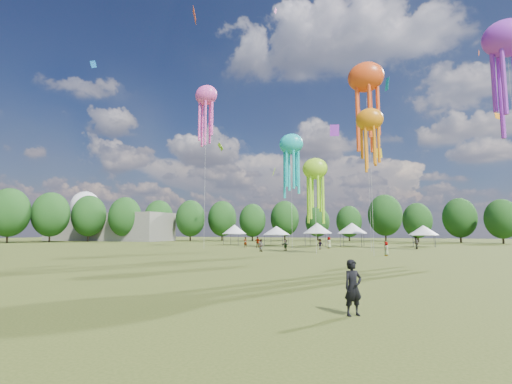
% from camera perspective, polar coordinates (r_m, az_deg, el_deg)
% --- Properties ---
extents(ground, '(300.00, 300.00, 0.00)m').
position_cam_1_polar(ground, '(17.46, -17.59, -14.80)').
color(ground, '#384416').
rests_on(ground, ground).
extents(observer_main, '(0.77, 0.76, 1.80)m').
position_cam_1_polar(observer_main, '(12.81, 14.77, -14.08)').
color(observer_main, black).
rests_on(observer_main, ground).
extents(spectator_near, '(1.03, 0.99, 1.67)m').
position_cam_1_polar(spectator_near, '(50.67, 0.80, -8.25)').
color(spectator_near, gray).
rests_on(spectator_near, ground).
extents(spectators_far, '(27.87, 18.87, 1.92)m').
position_cam_1_polar(spectators_far, '(57.82, 10.42, -7.85)').
color(spectators_far, gray).
rests_on(spectators_far, ground).
extents(festival_tents, '(40.24, 8.71, 4.35)m').
position_cam_1_polar(festival_tents, '(71.32, 9.66, -5.69)').
color(festival_tents, '#47474C').
rests_on(festival_tents, ground).
extents(show_kites, '(47.15, 15.88, 29.71)m').
position_cam_1_polar(show_kites, '(55.42, 18.57, 13.33)').
color(show_kites, '#16BABF').
rests_on(show_kites, ground).
extents(small_kites, '(68.54, 66.61, 42.92)m').
position_cam_1_polar(small_kites, '(62.82, 13.36, 21.23)').
color(small_kites, '#16BABF').
rests_on(small_kites, ground).
extents(treeline, '(201.57, 95.24, 13.43)m').
position_cam_1_polar(treeline, '(77.34, 11.30, -3.17)').
color(treeline, '#38281C').
rests_on(treeline, ground).
extents(hangar, '(40.00, 12.00, 8.00)m').
position_cam_1_polar(hangar, '(119.01, -21.93, -5.07)').
color(hangar, gray).
rests_on(hangar, ground).
extents(radome, '(9.00, 9.00, 16.00)m').
position_cam_1_polar(radome, '(134.85, -24.92, -2.47)').
color(radome, white).
rests_on(radome, ground).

